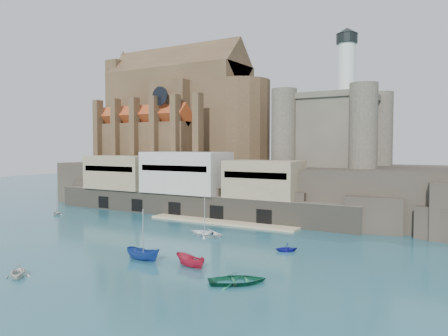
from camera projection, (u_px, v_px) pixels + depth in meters
ground at (149, 239)px, 66.45m from camera, size 300.00×300.00×0.00m
promontory at (261, 187)px, 100.11m from camera, size 100.00×36.00×10.00m
quay at (184, 185)px, 91.16m from camera, size 70.00×12.00×13.05m
church at (183, 116)px, 113.60m from camera, size 47.00×25.93×30.51m
castle_keep at (334, 127)px, 92.62m from camera, size 21.20×21.20×29.30m
boat_1 at (18, 277)px, 47.45m from camera, size 3.39×3.41×3.46m
boat_2 at (143, 260)px, 54.50m from camera, size 1.96×1.91×5.06m
boat_3 at (238, 283)px, 45.19m from camera, size 3.78×4.15×6.11m
boat_4 at (57, 215)px, 90.30m from camera, size 2.98×2.42×2.99m
boat_5 at (190, 266)px, 51.61m from camera, size 2.06×2.02×4.50m
boat_6 at (205, 235)px, 69.73m from camera, size 2.13×4.53×6.11m
boat_7 at (286, 251)px, 58.89m from camera, size 2.75×2.97×2.94m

